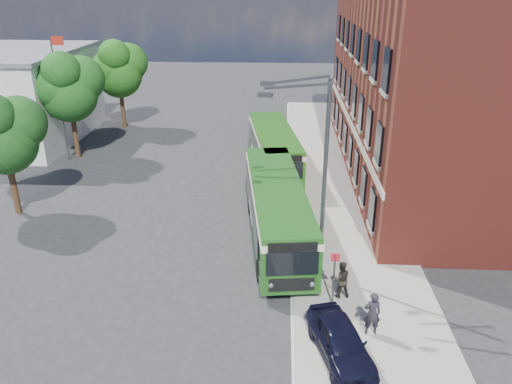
# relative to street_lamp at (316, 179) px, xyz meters

# --- Properties ---
(ground) EXTENTS (120.00, 120.00, 0.00)m
(ground) POSITION_rel_street_lamp_xyz_m (-4.84, 2.00, -4.79)
(ground) COLOR #252528
(ground) RESTS_ON ground
(pavement) EXTENTS (6.00, 48.00, 0.15)m
(pavement) POSITION_rel_street_lamp_xyz_m (2.16, 10.00, -4.72)
(pavement) COLOR gray
(pavement) RESTS_ON ground
(kerb_line) EXTENTS (0.12, 48.00, 0.01)m
(kerb_line) POSITION_rel_street_lamp_xyz_m (-0.89, 10.00, -4.79)
(kerb_line) COLOR beige
(kerb_line) RESTS_ON ground
(brick_office) EXTENTS (12.10, 26.00, 14.20)m
(brick_office) POSITION_rel_street_lamp_xyz_m (9.16, 14.00, 2.18)
(brick_office) COLOR maroon
(brick_office) RESTS_ON ground
(white_building) EXTENTS (9.40, 13.40, 7.30)m
(white_building) POSITION_rel_street_lamp_xyz_m (-22.84, 20.00, -1.13)
(white_building) COLOR beige
(white_building) RESTS_ON ground
(flagpole) EXTENTS (0.95, 0.10, 9.00)m
(flagpole) POSITION_rel_street_lamp_xyz_m (-17.29, 15.00, 0.15)
(flagpole) COLOR #3B3E40
(flagpole) RESTS_ON ground
(street_lamp) EXTENTS (2.96, 2.38, 9.00)m
(street_lamp) POSITION_rel_street_lamp_xyz_m (0.00, 0.00, 0.00)
(street_lamp) COLOR #3B3E40
(street_lamp) RESTS_ON ground
(bus_stop_sign) EXTENTS (0.35, 0.08, 2.52)m
(bus_stop_sign) POSITION_rel_street_lamp_xyz_m (0.76, -2.20, -3.28)
(bus_stop_sign) COLOR #3B3E40
(bus_stop_sign) RESTS_ON ground
(bus_front) EXTENTS (3.95, 12.05, 3.02)m
(bus_front) POSITION_rel_street_lamp_xyz_m (-1.64, 3.72, -2.96)
(bus_front) COLOR #1F5118
(bus_front) RESTS_ON ground
(bus_rear) EXTENTS (4.08, 10.35, 3.02)m
(bus_rear) POSITION_rel_street_lamp_xyz_m (-1.98, 13.36, -2.96)
(bus_rear) COLOR #235813
(bus_rear) RESTS_ON ground
(parked_car) EXTENTS (2.53, 4.17, 1.33)m
(parked_car) POSITION_rel_street_lamp_xyz_m (0.75, -5.32, -3.98)
(parked_car) COLOR black
(parked_car) RESTS_ON pavement
(pedestrian_a) EXTENTS (0.69, 0.48, 1.80)m
(pedestrian_a) POSITION_rel_street_lamp_xyz_m (2.04, -4.00, -3.74)
(pedestrian_a) COLOR black
(pedestrian_a) RESTS_ON pavement
(pedestrian_b) EXTENTS (0.88, 0.73, 1.65)m
(pedestrian_b) POSITION_rel_street_lamp_xyz_m (1.13, -1.65, -3.82)
(pedestrian_b) COLOR black
(pedestrian_b) RESTS_ON pavement
(tree_left) EXTENTS (4.21, 4.01, 7.12)m
(tree_left) POSITION_rel_street_lamp_xyz_m (-16.56, 5.83, 0.03)
(tree_left) COLOR #3C2915
(tree_left) RESTS_ON ground
(tree_mid) EXTENTS (4.69, 4.46, 7.91)m
(tree_mid) POSITION_rel_street_lamp_xyz_m (-16.82, 15.64, 0.58)
(tree_mid) COLOR #3C2915
(tree_mid) RESTS_ON ground
(tree_right) EXTENTS (4.64, 4.41, 7.83)m
(tree_right) POSITION_rel_street_lamp_xyz_m (-15.72, 23.87, 0.52)
(tree_right) COLOR #3C2915
(tree_right) RESTS_ON ground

